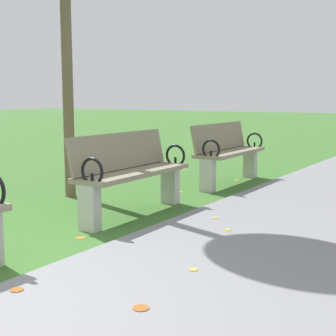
# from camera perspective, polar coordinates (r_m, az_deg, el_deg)

# --- Properties ---
(park_bench_2) EXTENTS (0.49, 1.61, 0.90)m
(park_bench_2) POSITION_cam_1_polar(r_m,az_deg,el_deg) (5.41, -4.35, -0.38)
(park_bench_2) COLOR gray
(park_bench_2) RESTS_ON ground
(park_bench_3) EXTENTS (0.49, 1.61, 0.90)m
(park_bench_3) POSITION_cam_1_polar(r_m,az_deg,el_deg) (7.45, 6.87, 1.91)
(park_bench_3) COLOR gray
(park_bench_3) RESTS_ON ground
(scattered_leaves) EXTENTS (4.79, 8.74, 0.02)m
(scattered_leaves) POSITION_cam_1_polar(r_m,az_deg,el_deg) (5.52, 2.10, -5.18)
(scattered_leaves) COLOR brown
(scattered_leaves) RESTS_ON ground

